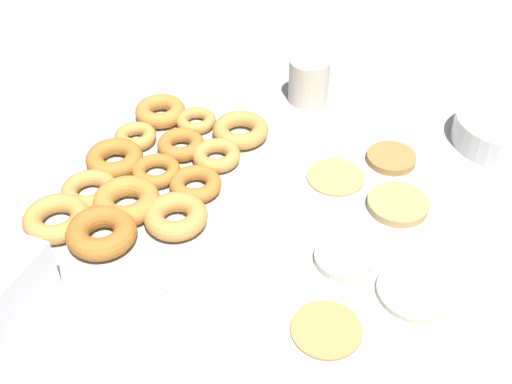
# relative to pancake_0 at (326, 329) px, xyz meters

# --- Properties ---
(ground_plane) EXTENTS (3.00, 3.00, 0.00)m
(ground_plane) POSITION_rel_pancake_0_xyz_m (-0.20, -0.12, -0.00)
(ground_plane) COLOR #B2B5BA
(pancake_0) EXTENTS (0.11, 0.11, 0.01)m
(pancake_0) POSITION_rel_pancake_0_xyz_m (0.00, 0.00, 0.00)
(pancake_0) COLOR tan
(pancake_0) RESTS_ON ground_plane
(pancake_1) EXTENTS (0.12, 0.12, 0.01)m
(pancake_1) POSITION_rel_pancake_0_xyz_m (-0.12, 0.10, 0.00)
(pancake_1) COLOR beige
(pancake_1) RESTS_ON ground_plane
(pancake_2) EXTENTS (0.11, 0.11, 0.01)m
(pancake_2) POSITION_rel_pancake_0_xyz_m (-0.30, 0.03, 0.00)
(pancake_2) COLOR tan
(pancake_2) RESTS_ON ground_plane
(pancake_3) EXTENTS (0.10, 0.10, 0.01)m
(pancake_3) POSITION_rel_pancake_0_xyz_m (-0.14, -0.02, 0.00)
(pancake_3) COLOR silver
(pancake_3) RESTS_ON ground_plane
(pancake_4) EXTENTS (0.11, 0.11, 0.01)m
(pancake_4) POSITION_rel_pancake_0_xyz_m (-0.34, -0.09, -0.00)
(pancake_4) COLOR tan
(pancake_4) RESTS_ON ground_plane
(pancake_5) EXTENTS (0.09, 0.09, 0.01)m
(pancake_5) POSITION_rel_pancake_0_xyz_m (-0.43, -0.01, 0.00)
(pancake_5) COLOR #B27F42
(pancake_5) RESTS_ON ground_plane
(donut_tray) EXTENTS (0.47, 0.30, 0.04)m
(donut_tray) POSITION_rel_pancake_0_xyz_m (-0.19, -0.40, 0.01)
(donut_tray) COLOR silver
(donut_tray) RESTS_ON ground_plane
(batter_bowl) EXTENTS (0.19, 0.19, 0.06)m
(batter_bowl) POSITION_rel_pancake_0_xyz_m (-0.57, 0.18, 0.02)
(batter_bowl) COLOR white
(batter_bowl) RESTS_ON ground_plane
(paper_cup) EXTENTS (0.09, 0.09, 0.10)m
(paper_cup) POSITION_rel_pancake_0_xyz_m (-0.57, -0.23, 0.04)
(paper_cup) COLOR beige
(paper_cup) RESTS_ON ground_plane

